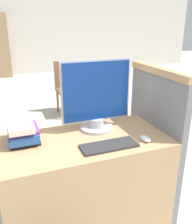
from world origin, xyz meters
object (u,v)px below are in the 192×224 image
object	(u,v)px
keyboard	(109,146)
mouse	(145,139)
monitor	(96,98)
book_stack	(23,133)
far_chair	(69,85)

from	to	relation	value
keyboard	mouse	size ratio (longest dim) A/B	3.85
monitor	mouse	xyz separation A→B (m)	(0.24, -0.31, -0.23)
monitor	keyboard	world-z (taller)	monitor
book_stack	keyboard	bearing A→B (deg)	-28.08
book_stack	far_chair	world-z (taller)	book_stack
monitor	mouse	bearing A→B (deg)	-52.51
book_stack	mouse	bearing A→B (deg)	-19.87
mouse	keyboard	bearing A→B (deg)	178.17
book_stack	far_chair	size ratio (longest dim) A/B	0.28
monitor	book_stack	size ratio (longest dim) A/B	2.09
keyboard	far_chair	world-z (taller)	far_chair
monitor	book_stack	world-z (taller)	monitor
mouse	far_chair	distance (m)	2.73
mouse	book_stack	bearing A→B (deg)	160.13
far_chair	keyboard	bearing A→B (deg)	-102.91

